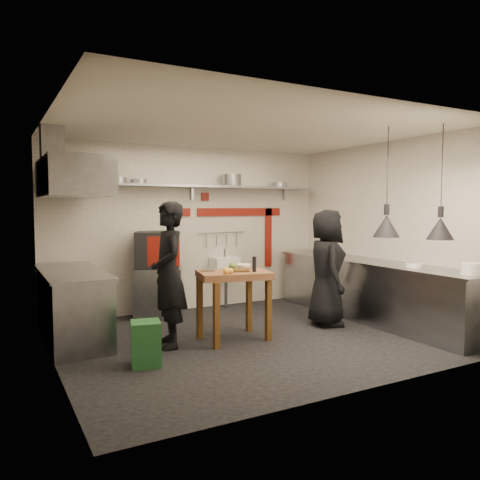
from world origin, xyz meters
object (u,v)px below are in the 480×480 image
oven_stand (159,292)px  chef_left (169,274)px  green_bin (146,344)px  chef_right (327,268)px  combi_oven (158,250)px  prep_table (234,306)px

oven_stand → chef_left: size_ratio=0.44×
oven_stand → green_bin: bearing=-89.1°
oven_stand → chef_right: 2.70m
green_bin → chef_right: size_ratio=0.29×
combi_oven → green_bin: 2.50m
combi_oven → chef_right: bearing=-16.6°
oven_stand → green_bin: oven_stand is taller
chef_left → chef_right: chef_left is taller
combi_oven → green_bin: combi_oven is taller
oven_stand → combi_oven: (-0.01, -0.02, 0.69)m
prep_table → chef_left: bearing=-176.3°
prep_table → chef_right: chef_right is taller
oven_stand → prep_table: bearing=-52.8°
oven_stand → combi_oven: bearing=-98.8°
green_bin → combi_oven: bearing=68.1°
oven_stand → combi_oven: size_ratio=1.19×
oven_stand → prep_table: 1.82m
green_bin → chef_right: bearing=9.5°
prep_table → chef_right: size_ratio=0.53×
green_bin → oven_stand: bearing=68.0°
combi_oven → chef_left: (-0.40, -1.61, -0.17)m
oven_stand → prep_table: size_ratio=0.87×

